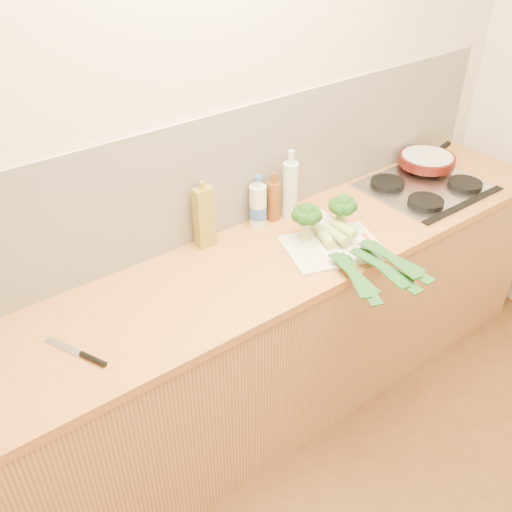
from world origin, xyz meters
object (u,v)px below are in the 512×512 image
at_px(chopping_board, 333,247).
at_px(skillet, 427,160).
at_px(gas_hob, 426,186).
at_px(chefs_knife, 86,356).

bearing_deg(chopping_board, skillet, 33.47).
bearing_deg(gas_hob, chopping_board, -171.70).
height_order(gas_hob, chefs_knife, gas_hob).
relative_size(chopping_board, skillet, 0.94).
relative_size(gas_hob, chopping_board, 1.46).
relative_size(chefs_knife, skillet, 0.60).
xyz_separation_m(gas_hob, chopping_board, (-0.74, -0.11, -0.01)).
xyz_separation_m(chefs_knife, skillet, (2.00, 0.22, 0.06)).
bearing_deg(chefs_knife, skillet, -17.44).
bearing_deg(chefs_knife, chopping_board, -24.80).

